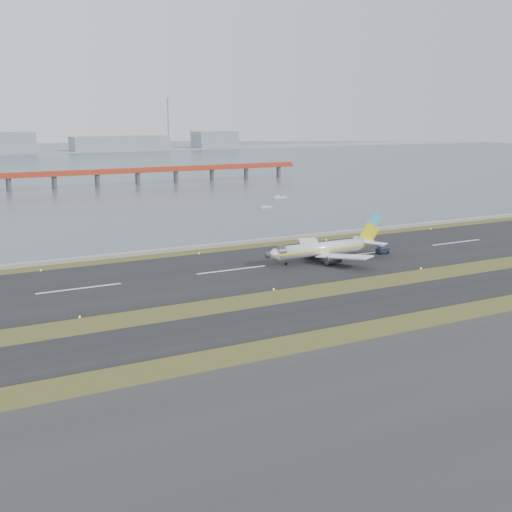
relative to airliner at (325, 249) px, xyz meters
name	(u,v)px	position (x,y,z in m)	size (l,w,h in m)	color
ground	(290,298)	(-27.97, -28.11, -3.46)	(1000.00, 1000.00, 0.00)	#3D4D1B
apron_strip	(478,389)	(-27.97, -83.11, -3.41)	(1000.00, 50.00, 0.10)	#2C2C2E
taxiway_strip	(320,312)	(-27.97, -40.11, -3.41)	(1000.00, 18.00, 0.10)	black
runway_strip	(232,270)	(-27.97, 1.89, -3.41)	(1000.00, 45.00, 0.10)	black
seawall	(189,248)	(-27.97, 31.89, -2.96)	(1000.00, 2.50, 1.00)	gray
bay_water	(11,163)	(-27.97, 431.89, -3.46)	(1400.00, 800.00, 1.30)	#404D5C
red_pier	(97,174)	(-7.97, 221.89, 3.82)	(260.00, 5.00, 10.20)	#B0381E
far_shoreline	(4,147)	(-14.35, 591.89, 2.61)	(1400.00, 80.00, 60.50)	#8896A0
airliner	(325,249)	(0.00, 0.00, 0.00)	(38.52, 32.89, 12.80)	white
pushback_tug	(382,250)	(20.21, -0.40, -2.32)	(3.76, 2.34, 2.34)	#121F31
workboat_near	(265,207)	(35.00, 99.13, -2.99)	(6.27, 2.90, 1.46)	silver
workboat_far	(279,197)	(56.82, 124.76, -2.90)	(7.45, 2.77, 1.78)	silver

